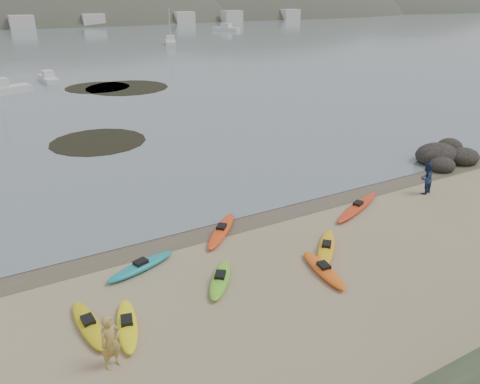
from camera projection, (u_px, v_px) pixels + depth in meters
ground at (240, 218)px, 24.37m from camera, size 600.00×600.00×0.00m
wet_sand at (243, 221)px, 24.13m from camera, size 60.00×60.00×0.00m
kayaks at (246, 258)px, 20.46m from camera, size 17.76×8.46×0.34m
person_west at (111, 342)px, 14.43m from camera, size 0.78×0.61×1.89m
person_east at (426, 178)px, 27.02m from camera, size 1.05×0.90×1.87m
rock_cluster at (445, 158)px, 32.40m from camera, size 5.06×3.69×1.60m
kelp_mats at (113, 97)px, 51.71m from camera, size 17.17×29.97×0.04m
moored_boats at (86, 46)px, 94.95m from camera, size 102.65×73.79×1.16m
far_hills at (100, 57)px, 203.55m from camera, size 550.00×135.00×80.00m
far_town at (24, 22)px, 142.24m from camera, size 199.00×5.00×4.00m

